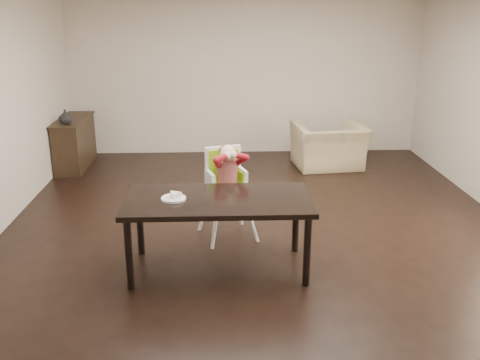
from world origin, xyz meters
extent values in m
plane|color=black|center=(0.00, 0.00, 0.00)|extent=(7.00, 7.00, 0.00)
cube|color=beige|center=(0.00, 3.50, 1.35)|extent=(6.00, 0.02, 2.70)
cube|color=beige|center=(0.00, -3.50, 1.35)|extent=(6.00, 0.02, 2.70)
cube|color=black|center=(-0.48, -0.90, 0.72)|extent=(1.80, 0.90, 0.05)
cylinder|color=black|center=(-1.30, -1.27, 0.35)|extent=(0.07, 0.07, 0.70)
cylinder|color=black|center=(0.34, -1.27, 0.35)|extent=(0.07, 0.07, 0.70)
cylinder|color=black|center=(-1.30, -0.53, 0.35)|extent=(0.07, 0.07, 0.70)
cylinder|color=black|center=(0.34, -0.53, 0.35)|extent=(0.07, 0.07, 0.70)
cylinder|color=white|center=(-0.51, -0.37, 0.29)|extent=(0.05, 0.05, 0.57)
cylinder|color=white|center=(-0.12, -0.25, 0.29)|extent=(0.05, 0.05, 0.57)
cylinder|color=white|center=(-0.63, 0.02, 0.29)|extent=(0.05, 0.05, 0.57)
cylinder|color=white|center=(-0.24, 0.14, 0.29)|extent=(0.05, 0.05, 0.57)
cube|color=white|center=(-0.38, -0.12, 0.57)|extent=(0.50, 0.47, 0.05)
cube|color=#9EDA1C|center=(-0.38, -0.12, 0.61)|extent=(0.40, 0.39, 0.03)
cube|color=white|center=(-0.42, 0.03, 0.81)|extent=(0.41, 0.17, 0.43)
cube|color=#9EDA1C|center=(-0.41, 0.00, 0.80)|extent=(0.34, 0.12, 0.39)
cube|color=black|center=(-0.46, -0.09, 0.80)|extent=(0.08, 0.18, 0.02)
cube|color=black|center=(-0.33, -0.05, 0.80)|extent=(0.08, 0.18, 0.02)
cylinder|color=#AD1314|center=(-0.38, -0.12, 0.76)|extent=(0.29, 0.29, 0.28)
sphere|color=beige|center=(-0.37, -0.14, 0.98)|extent=(0.23, 0.23, 0.18)
ellipsoid|color=brown|center=(-0.38, -0.11, 1.00)|extent=(0.23, 0.22, 0.14)
sphere|color=beige|center=(-0.38, -0.24, 0.99)|extent=(0.10, 0.10, 0.08)
sphere|color=beige|center=(-0.31, -0.22, 0.99)|extent=(0.10, 0.10, 0.08)
cylinder|color=white|center=(-0.91, -0.92, 0.76)|extent=(0.30, 0.30, 0.02)
torus|color=white|center=(-0.91, -0.92, 0.77)|extent=(0.30, 0.30, 0.01)
imported|color=tan|center=(1.30, 2.50, 0.47)|extent=(1.15, 0.82, 0.94)
cube|color=black|center=(-2.78, 2.70, 0.38)|extent=(0.40, 1.20, 0.76)
cube|color=black|center=(-2.78, 2.70, 0.78)|extent=(0.44, 1.26, 0.03)
imported|color=#99999E|center=(-2.78, 2.34, 0.89)|extent=(0.26, 0.26, 0.21)
camera|label=1|loc=(-0.47, -5.72, 2.54)|focal=40.00mm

